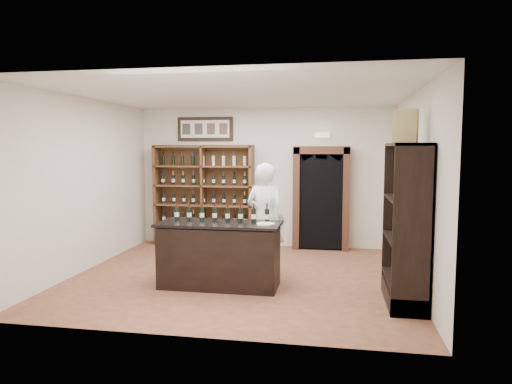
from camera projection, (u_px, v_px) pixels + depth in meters
floor at (240, 276)px, 7.61m from camera, size 5.50×5.50×0.00m
ceiling at (240, 94)px, 7.32m from camera, size 5.50×5.50×0.00m
wall_back at (264, 177)px, 9.91m from camera, size 5.50×0.04×3.00m
wall_left at (86, 185)px, 7.93m from camera, size 0.04×5.00×3.00m
wall_right at (415, 189)px, 6.99m from camera, size 0.04×5.00×3.00m
wine_shelf at (204, 195)px, 10.01m from camera, size 2.20×0.38×2.20m
framed_picture at (205, 129)px, 10.01m from camera, size 1.25×0.04×0.52m
arched_doorway at (321, 196)px, 9.57m from camera, size 1.17×0.35×2.17m
emergency_light at (322, 135)px, 9.54m from camera, size 0.30×0.10×0.10m
tasting_counter at (219, 255)px, 7.01m from camera, size 1.88×0.78×1.00m
counter_bottle_0 at (177, 213)px, 7.19m from camera, size 0.07×0.07×0.30m
counter_bottle_1 at (189, 214)px, 7.15m from camera, size 0.07×0.07×0.30m
counter_bottle_2 at (202, 214)px, 7.12m from camera, size 0.07×0.07×0.30m
counter_bottle_3 at (215, 214)px, 7.08m from camera, size 0.07×0.07×0.30m
counter_bottle_4 at (228, 215)px, 7.05m from camera, size 0.07×0.07×0.30m
counter_bottle_5 at (241, 215)px, 7.01m from camera, size 0.07×0.07×0.30m
counter_bottle_6 at (254, 215)px, 6.97m from camera, size 0.07×0.07×0.30m
counter_bottle_7 at (267, 216)px, 6.94m from camera, size 0.07×0.07×0.30m
side_cabinet at (407, 249)px, 6.22m from camera, size 0.48×1.20×2.20m
shopkeeper at (265, 220)px, 7.53m from camera, size 0.80×0.66×1.89m
plate at (266, 224)px, 6.75m from camera, size 0.27×0.27×0.02m
wine_crate at (405, 126)px, 6.13m from camera, size 0.35×0.23×0.45m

